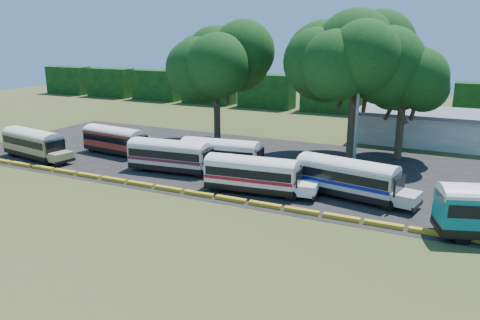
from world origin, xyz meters
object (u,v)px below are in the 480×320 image
at_px(bus_red, 116,139).
at_px(bus_cream_west, 171,154).
at_px(bus_white_red, 254,173).
at_px(tree_west, 216,57).
at_px(bus_beige, 34,142).

bearing_deg(bus_red, bus_cream_west, -11.97).
bearing_deg(bus_white_red, tree_west, 121.84).
xyz_separation_m(bus_cream_west, bus_white_red, (9.78, -2.15, -0.02)).
xyz_separation_m(bus_beige, tree_west, (13.82, 15.83, 8.52)).
distance_m(bus_white_red, tree_west, 21.69).
bearing_deg(bus_red, tree_west, 62.20).
xyz_separation_m(bus_red, tree_west, (7.20, 10.49, 8.57)).
height_order(bus_cream_west, tree_west, tree_west).
relative_size(bus_red, bus_white_red, 0.98).
distance_m(bus_beige, bus_cream_west, 16.26).
distance_m(bus_red, tree_west, 15.34).
bearing_deg(bus_cream_west, bus_white_red, -17.97).
bearing_deg(bus_white_red, bus_red, 158.99).
bearing_deg(bus_red, bus_beige, -134.40).
xyz_separation_m(bus_red, bus_cream_west, (9.51, -3.21, 0.03)).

